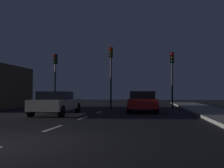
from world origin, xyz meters
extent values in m
plane|color=black|center=(0.00, 7.00, 0.00)|extent=(80.00, 80.00, 0.00)
cube|color=silver|center=(0.00, 2.60, 0.00)|extent=(0.16, 1.60, 0.01)
cube|color=silver|center=(0.00, 6.40, 0.00)|extent=(0.16, 1.60, 0.01)
cube|color=silver|center=(0.00, 10.20, 0.00)|extent=(0.16, 1.60, 0.01)
cylinder|color=#4C4C51|center=(-5.21, 15.05, 2.45)|extent=(0.14, 0.14, 4.90)
cube|color=black|center=(-5.21, 15.05, 4.45)|extent=(0.32, 0.24, 0.90)
sphere|color=red|center=(-5.21, 14.89, 4.75)|extent=(0.20, 0.20, 0.20)
sphere|color=#3F2D0C|center=(-5.21, 14.89, 4.45)|extent=(0.20, 0.20, 0.20)
sphere|color=#0C3319|center=(-5.21, 14.89, 4.15)|extent=(0.20, 0.20, 0.20)
cylinder|color=black|center=(-0.03, 15.05, 2.68)|extent=(0.14, 0.14, 5.37)
cube|color=#382D0C|center=(-0.03, 15.05, 4.92)|extent=(0.32, 0.24, 0.90)
sphere|color=red|center=(-0.03, 14.89, 5.22)|extent=(0.20, 0.20, 0.20)
sphere|color=#3F2D0C|center=(-0.03, 14.89, 4.92)|extent=(0.20, 0.20, 0.20)
sphere|color=#0C3319|center=(-0.03, 14.89, 4.62)|extent=(0.20, 0.20, 0.20)
cylinder|color=black|center=(5.21, 15.05, 2.37)|extent=(0.14, 0.14, 4.75)
cube|color=black|center=(5.21, 15.05, 4.30)|extent=(0.32, 0.24, 0.90)
sphere|color=red|center=(5.21, 14.89, 4.60)|extent=(0.20, 0.20, 0.20)
sphere|color=#3F2D0C|center=(5.21, 14.89, 4.30)|extent=(0.20, 0.20, 0.20)
sphere|color=#0C3319|center=(5.21, 14.89, 4.00)|extent=(0.20, 0.20, 0.20)
cube|color=#B21919|center=(2.85, 11.18, 0.62)|extent=(2.08, 4.65, 0.59)
cube|color=black|center=(2.86, 10.95, 1.16)|extent=(1.73, 2.13, 0.51)
cylinder|color=black|center=(1.90, 12.87, 0.32)|extent=(0.25, 0.65, 0.64)
cylinder|color=black|center=(3.63, 12.95, 0.32)|extent=(0.25, 0.65, 0.64)
cylinder|color=black|center=(2.07, 9.41, 0.32)|extent=(0.25, 0.65, 0.64)
cylinder|color=black|center=(3.80, 9.49, 0.32)|extent=(0.25, 0.65, 0.64)
cube|color=beige|center=(-2.11, 7.99, 0.62)|extent=(2.01, 4.39, 0.59)
cube|color=black|center=(-2.10, 7.77, 1.14)|extent=(1.68, 2.01, 0.46)
cylinder|color=black|center=(-3.03, 9.55, 0.32)|extent=(0.25, 0.65, 0.64)
cylinder|color=black|center=(-1.33, 9.63, 0.32)|extent=(0.25, 0.65, 0.64)
cylinder|color=black|center=(-2.89, 6.34, 0.32)|extent=(0.25, 0.65, 0.64)
cylinder|color=black|center=(-1.19, 6.42, 0.32)|extent=(0.25, 0.65, 0.64)
camera|label=1|loc=(3.47, -5.48, 1.22)|focal=38.08mm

